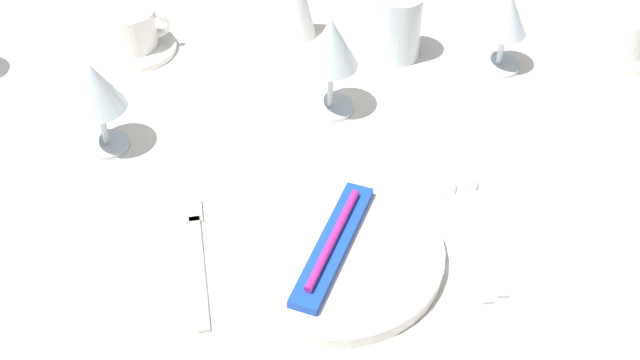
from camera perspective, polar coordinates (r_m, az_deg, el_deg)
dining_table at (r=1.25m, az=-1.20°, el=0.05°), size 1.80×1.11×0.74m
dinner_plate at (r=1.03m, az=0.89°, el=-5.01°), size 0.27×0.27×0.02m
toothbrush_package at (r=1.02m, az=0.90°, el=-4.38°), size 0.13×0.20×0.02m
fork_outer at (r=1.05m, az=-8.38°, el=-5.09°), size 0.03×0.22×0.00m
spoon_soup at (r=1.09m, az=9.42°, el=-2.66°), size 0.03×0.22×0.01m
spoon_dessert at (r=1.10m, az=10.74°, el=-2.33°), size 0.03×0.22×0.01m
saucer_left at (r=1.40m, az=-12.51°, el=8.83°), size 0.13×0.13×0.01m
coffee_cup_left at (r=1.38m, az=-12.67°, el=10.10°), size 0.10×0.08×0.06m
saucer_right at (r=1.45m, az=19.86°, el=8.30°), size 0.12×0.12×0.01m
coffee_cup_right at (r=1.43m, az=20.28°, el=9.52°), size 0.10×0.08×0.06m
wine_glass_left at (r=1.18m, az=0.75°, el=9.11°), size 0.08×0.08×0.16m
wine_glass_right at (r=1.31m, az=12.65°, el=10.82°), size 0.07×0.07×0.14m
wine_glass_far at (r=1.16m, az=-15.13°, el=5.99°), size 0.08×0.08×0.14m
drink_tumbler at (r=1.34m, az=5.38°, el=10.20°), size 0.07×0.07×0.11m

